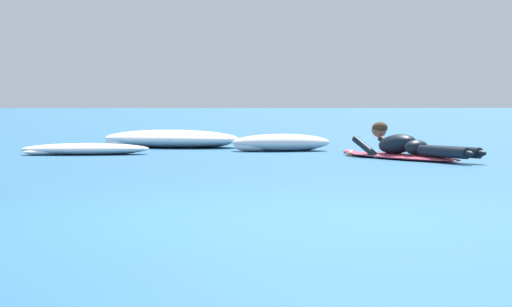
% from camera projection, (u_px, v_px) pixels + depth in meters
% --- Properties ---
extents(ground_plane, '(120.00, 120.00, 0.00)m').
position_uv_depth(ground_plane, '(209.00, 147.00, 17.03)').
color(ground_plane, '#235B84').
extents(surfer_far, '(1.57, 2.59, 0.55)m').
position_uv_depth(surfer_far, '(405.00, 149.00, 13.76)').
color(surfer_far, '#E54C66').
rests_on(surfer_far, ground).
extents(whitewater_mid_left, '(1.56, 0.71, 0.27)m').
position_uv_depth(whitewater_mid_left, '(281.00, 143.00, 15.86)').
color(whitewater_mid_left, white).
rests_on(whitewater_mid_left, ground).
extents(whitewater_mid_right, '(2.59, 1.92, 0.29)m').
position_uv_depth(whitewater_mid_right, '(171.00, 139.00, 17.03)').
color(whitewater_mid_right, white).
rests_on(whitewater_mid_right, ground).
extents(whitewater_back, '(1.84, 0.61, 0.17)m').
position_uv_depth(whitewater_back, '(86.00, 149.00, 14.88)').
color(whitewater_back, white).
rests_on(whitewater_back, ground).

